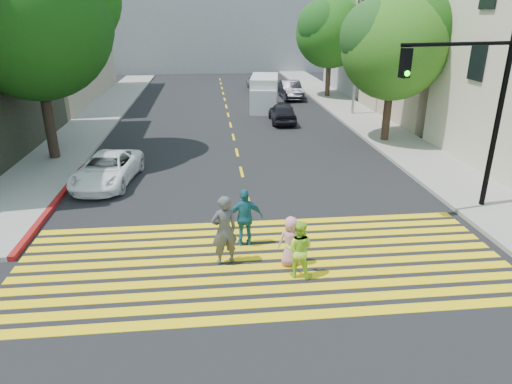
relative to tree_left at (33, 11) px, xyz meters
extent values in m
plane|color=black|center=(8.45, -11.67, -6.49)|extent=(120.00, 120.00, 0.00)
cube|color=gray|center=(-0.05, 10.33, -6.41)|extent=(3.00, 40.00, 0.15)
cube|color=gray|center=(16.95, 3.33, -6.41)|extent=(3.00, 60.00, 0.15)
cube|color=maroon|center=(1.55, -5.67, -6.41)|extent=(0.20, 8.00, 0.16)
cube|color=yellow|center=(8.45, -12.87, -6.48)|extent=(13.40, 0.35, 0.01)
cube|color=yellow|center=(8.45, -12.32, -6.48)|extent=(13.40, 0.35, 0.01)
cube|color=yellow|center=(8.45, -11.77, -6.48)|extent=(13.40, 0.35, 0.01)
cube|color=yellow|center=(8.45, -11.22, -6.48)|extent=(13.40, 0.35, 0.01)
cube|color=yellow|center=(8.45, -10.67, -6.48)|extent=(13.40, 0.35, 0.01)
cube|color=yellow|center=(8.45, -10.12, -6.48)|extent=(13.40, 0.35, 0.01)
cube|color=yellow|center=(8.45, -9.57, -6.48)|extent=(13.40, 0.35, 0.01)
cube|color=yellow|center=(8.45, -9.02, -6.48)|extent=(13.40, 0.35, 0.01)
cube|color=yellow|center=(8.45, -8.47, -6.48)|extent=(13.40, 0.35, 0.01)
cube|color=yellow|center=(8.45, -7.92, -6.48)|extent=(13.40, 0.35, 0.01)
cube|color=yellow|center=(8.45, -5.67, -6.48)|extent=(0.12, 1.40, 0.01)
cube|color=yellow|center=(8.45, -2.67, -6.48)|extent=(0.12, 1.40, 0.01)
cube|color=yellow|center=(8.45, 0.33, -6.48)|extent=(0.12, 1.40, 0.01)
cube|color=yellow|center=(8.45, 3.33, -6.48)|extent=(0.12, 1.40, 0.01)
cube|color=yellow|center=(8.45, 6.33, -6.48)|extent=(0.12, 1.40, 0.01)
cube|color=yellow|center=(8.45, 9.33, -6.48)|extent=(0.12, 1.40, 0.01)
cube|color=yellow|center=(8.45, 12.33, -6.48)|extent=(0.12, 1.40, 0.01)
cube|color=yellow|center=(8.45, 15.33, -6.48)|extent=(0.12, 1.40, 0.01)
cube|color=yellow|center=(8.45, 18.33, -6.48)|extent=(0.12, 1.40, 0.01)
cube|color=yellow|center=(8.45, 21.33, -6.48)|extent=(0.12, 1.40, 0.01)
cube|color=yellow|center=(8.45, 24.33, -6.48)|extent=(0.12, 1.40, 0.01)
cube|color=yellow|center=(8.45, 27.33, -6.48)|extent=(0.12, 1.40, 0.01)
cube|color=tan|center=(-7.55, 16.33, -1.49)|extent=(12.00, 16.00, 10.00)
cube|color=tan|center=(23.45, 7.33, -1.49)|extent=(10.00, 10.00, 10.00)
cube|color=gray|center=(23.45, 18.33, -1.49)|extent=(10.00, 10.00, 10.00)
cube|color=gray|center=(8.45, 36.33, -0.49)|extent=(30.00, 8.00, 12.00)
cylinder|color=black|center=(-0.07, -0.06, -4.76)|extent=(0.59, 0.59, 3.46)
sphere|color=#0D3F10|center=(-0.07, -0.06, -0.36)|extent=(8.58, 8.58, 6.66)
cylinder|color=black|center=(16.38, 1.43, -5.11)|extent=(0.46, 0.46, 2.75)
sphere|color=#1B4F0D|center=(16.38, 1.43, -1.67)|extent=(5.88, 5.88, 5.18)
sphere|color=#093B11|center=(17.45, 1.55, -0.89)|extent=(4.41, 4.41, 3.88)
sphere|color=#124714|center=(15.46, 1.38, -1.15)|extent=(4.12, 4.12, 3.62)
cylinder|color=#2E1F18|center=(16.82, 15.40, -5.06)|extent=(0.51, 0.51, 2.85)
sphere|color=#0C4609|center=(16.82, 15.40, -1.47)|extent=(6.97, 6.97, 5.42)
sphere|color=#183B0D|center=(17.74, 16.03, -0.66)|extent=(5.23, 5.23, 4.07)
sphere|color=#145214|center=(15.99, 14.90, -0.93)|extent=(4.88, 4.88, 3.80)
imported|color=#444549|center=(7.42, -10.31, -5.50)|extent=(0.83, 0.66, 1.97)
imported|color=#ACEB30|center=(9.29, -11.18, -5.71)|extent=(0.91, 0.82, 1.55)
imported|color=pink|center=(9.18, -10.61, -5.78)|extent=(0.72, 0.50, 1.41)
imported|color=#1D6579|center=(8.07, -9.34, -5.61)|extent=(1.05, 0.48, 1.75)
imported|color=white|center=(3.02, -3.53, -5.89)|extent=(2.55, 4.55, 1.20)
imported|color=black|center=(11.71, 6.61, -5.86)|extent=(1.60, 3.74, 1.26)
imported|color=gray|center=(11.78, 20.05, -5.79)|extent=(2.09, 4.88, 1.40)
imported|color=black|center=(13.75, 15.17, -5.79)|extent=(1.50, 4.25, 1.40)
cube|color=silver|center=(11.16, 11.29, -5.34)|extent=(2.53, 4.82, 2.29)
cube|color=#B4B5C1|center=(10.85, 9.30, -5.66)|extent=(1.89, 1.36, 1.65)
cylinder|color=black|center=(10.18, 9.77, -6.17)|extent=(0.33, 0.67, 0.64)
cylinder|color=black|center=(11.63, 9.55, -6.17)|extent=(0.33, 0.67, 0.64)
cylinder|color=#292727|center=(10.69, 13.04, -6.17)|extent=(0.33, 0.67, 0.64)
cylinder|color=black|center=(12.14, 12.81, -6.17)|extent=(0.33, 0.67, 0.64)
cylinder|color=black|center=(16.55, -7.48, -3.52)|extent=(0.21, 0.21, 5.94)
cylinder|color=black|center=(14.60, -7.86, -0.94)|extent=(3.91, 0.89, 0.12)
cube|color=black|center=(12.85, -8.21, -1.44)|extent=(0.30, 0.30, 0.83)
sphere|color=#1AD510|center=(12.88, -8.34, -1.71)|extent=(0.19, 0.19, 0.16)
cylinder|color=gray|center=(16.73, 8.22, -1.61)|extent=(0.19, 0.19, 9.76)
camera|label=1|loc=(7.12, -21.32, -0.11)|focal=32.00mm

